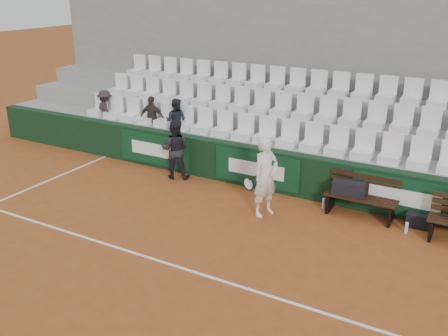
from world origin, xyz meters
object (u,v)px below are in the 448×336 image
bench_left (360,207)px  sports_bag_left (349,188)px  water_bottle_near (323,203)px  tennis_player (266,177)px  ball_kid (175,149)px  spectator_a (104,96)px  water_bottle_far (406,228)px  sports_bag_ground (419,220)px  spectator_b (151,102)px  spectator_c (175,105)px

bench_left → sports_bag_left: sports_bag_left is taller
water_bottle_near → tennis_player: tennis_player is taller
water_bottle_near → ball_kid: bearing=-179.1°
tennis_player → spectator_a: size_ratio=1.42×
ball_kid → tennis_player: bearing=141.9°
sports_bag_left → water_bottle_far: (1.29, -0.29, -0.48)m
sports_bag_ground → tennis_player: tennis_player is taller
bench_left → ball_kid: size_ratio=1.00×
ball_kid → spectator_a: 3.36m
ball_kid → spectator_b: 1.92m
sports_bag_ground → water_bottle_near: bearing=-177.4°
tennis_player → ball_kid: size_ratio=1.15×
sports_bag_left → spectator_c: 5.23m
sports_bag_ground → water_bottle_near: 1.98m
water_bottle_near → spectator_c: spectator_c is taller
water_bottle_far → ball_kid: bearing=177.4°
water_bottle_far → tennis_player: size_ratio=0.13×
water_bottle_far → ball_kid: ball_kid is taller
bench_left → spectator_a: size_ratio=1.23×
bench_left → spectator_c: 5.58m
bench_left → ball_kid: 4.73m
tennis_player → ball_kid: tennis_player is taller
tennis_player → spectator_a: spectator_a is taller
water_bottle_far → spectator_a: 9.03m
sports_bag_ground → water_bottle_near: (-1.98, -0.09, -0.03)m
sports_bag_ground → water_bottle_far: bearing=-111.6°
sports_bag_ground → ball_kid: bearing=-178.5°
sports_bag_ground → ball_kid: ball_kid is taller
water_bottle_near → bench_left: bearing=-0.9°
water_bottle_near → spectator_b: (-5.31, 0.91, 1.49)m
bench_left → spectator_b: size_ratio=1.23×
sports_bag_ground → ball_kid: size_ratio=0.32×
water_bottle_near → tennis_player: size_ratio=0.14×
sports_bag_left → spectator_b: spectator_b is taller
sports_bag_left → spectator_b: (-5.84, 0.94, 1.02)m
sports_bag_left → sports_bag_ground: (1.45, 0.12, -0.45)m
sports_bag_ground → spectator_b: size_ratio=0.39×
bench_left → water_bottle_near: size_ratio=6.38×
spectator_b → sports_bag_left: bearing=158.7°
tennis_player → sports_bag_left: bearing=29.7°
spectator_a → water_bottle_near: bearing=-163.9°
water_bottle_far → tennis_player: bearing=-168.2°
water_bottle_far → spectator_b: (-7.13, 1.23, 1.49)m
water_bottle_near → tennis_player: 1.55m
sports_bag_left → tennis_player: tennis_player is taller
sports_bag_left → ball_kid: (-4.42, -0.03, 0.16)m
bench_left → water_bottle_far: bench_left is taller
sports_bag_ground → ball_kid: (-5.88, -0.15, 0.61)m
sports_bag_ground → spectator_b: 7.48m
ball_kid → spectator_c: bearing=-79.3°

